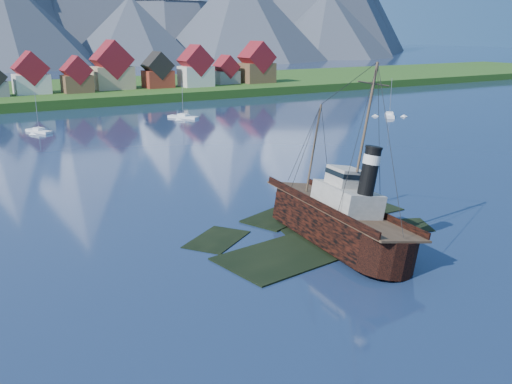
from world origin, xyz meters
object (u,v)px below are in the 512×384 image
sailboat_e (183,117)px  tugboat_wreck (326,216)px  sailboat_c (39,132)px  sailboat_d (390,116)px

sailboat_e → tugboat_wreck: bearing=-137.6°
sailboat_c → sailboat_e: (38.88, 3.37, -0.00)m
sailboat_c → sailboat_d: size_ratio=0.90×
tugboat_wreck → sailboat_e: tugboat_wreck is taller
sailboat_c → sailboat_e: 39.02m
tugboat_wreck → sailboat_c: bearing=104.9°
tugboat_wreck → sailboat_d: bearing=48.2°
sailboat_d → sailboat_e: size_ratio=1.08×
sailboat_e → sailboat_c: bearing=151.8°
sailboat_c → sailboat_d: sailboat_d is taller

